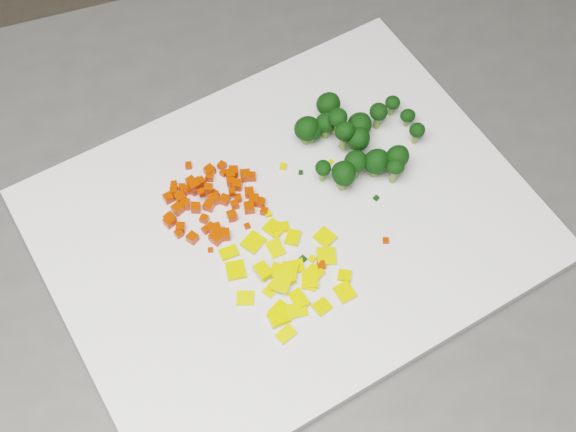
{
  "coord_description": "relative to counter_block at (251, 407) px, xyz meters",
  "views": [
    {
      "loc": [
        -0.11,
        0.16,
        1.58
      ],
      "look_at": [
        -0.06,
        0.54,
        0.92
      ],
      "focal_mm": 50.0,
      "sensor_mm": 36.0,
      "label": 1
    }
  ],
  "objects": [
    {
      "name": "counter_block",
      "position": [
        0.0,
        0.0,
        0.0
      ],
      "size": [
        1.19,
        0.93,
        0.9
      ],
      "primitive_type": "cube",
      "rotation": [
        0.0,
        0.0,
        0.18
      ],
      "color": "#484845",
      "rests_on": "ground"
    },
    {
      "name": "cutting_board",
      "position": [
        0.06,
        0.03,
        0.46
      ],
      "size": [
        0.55,
        0.5,
        0.01
      ],
      "primitive_type": "cube",
      "rotation": [
        0.0,
        0.0,
        0.4
      ],
      "color": "silver",
      "rests_on": "counter_block"
    },
    {
      "name": "carrot_pile",
      "position": [
        -0.01,
        0.06,
        0.48
      ],
      "size": [
        0.1,
        0.1,
        0.03
      ],
      "primitive_type": null,
      "color": "red",
      "rests_on": "cutting_board"
    },
    {
      "name": "pepper_pile",
      "position": [
        0.05,
        -0.03,
        0.47
      ],
      "size": [
        0.12,
        0.12,
        0.02
      ],
      "primitive_type": null,
      "color": "yellow",
      "rests_on": "cutting_board"
    },
    {
      "name": "broccoli_pile",
      "position": [
        0.14,
        0.11,
        0.49
      ],
      "size": [
        0.12,
        0.12,
        0.06
      ],
      "primitive_type": null,
      "color": "black",
      "rests_on": "cutting_board"
    },
    {
      "name": "carrot_cube_0",
      "position": [
        -0.01,
        0.09,
        0.47
      ],
      "size": [
        0.01,
        0.01,
        0.01
      ],
      "primitive_type": "cube",
      "rotation": [
        0.0,
        0.0,
        2.92
      ],
      "color": "red",
      "rests_on": "carrot_pile"
    },
    {
      "name": "carrot_cube_1",
      "position": [
        0.01,
        0.08,
        0.47
      ],
      "size": [
        0.01,
        0.01,
        0.01
      ],
      "primitive_type": "cube",
      "rotation": [
        0.0,
        0.0,
        1.33
      ],
      "color": "red",
      "rests_on": "carrot_pile"
    },
    {
      "name": "carrot_cube_2",
      "position": [
        -0.05,
        0.05,
        0.47
      ],
      "size": [
        0.01,
        0.01,
        0.01
      ],
      "primitive_type": "cube",
      "rotation": [
        0.0,
        0.0,
        2.21
      ],
      "color": "red",
      "rests_on": "carrot_pile"
    },
    {
      "name": "carrot_cube_3",
      "position": [
        0.04,
        0.06,
        0.47
      ],
      "size": [
        0.01,
        0.01,
        0.01
      ],
      "primitive_type": "cube",
      "rotation": [
        0.0,
        0.0,
        1.27
      ],
      "color": "red",
      "rests_on": "carrot_pile"
    },
    {
      "name": "carrot_cube_4",
      "position": [
        -0.03,
        0.08,
        0.47
      ],
      "size": [
        0.01,
        0.01,
        0.01
      ],
      "primitive_type": "cube",
      "rotation": [
        0.0,
        0.0,
        2.59
      ],
      "color": "red",
      "rests_on": "carrot_pile"
    },
    {
      "name": "carrot_cube_5",
      "position": [
        -0.01,
        0.03,
        0.47
      ],
      "size": [
        0.01,
        0.01,
        0.01
      ],
      "primitive_type": "cube",
      "rotation": [
        0.0,
        0.0,
        1.72
      ],
      "color": "red",
      "rests_on": "carrot_pile"
    },
    {
      "name": "carrot_cube_6",
      "position": [
        -0.05,
        0.05,
        0.47
      ],
      "size": [
        0.01,
        0.01,
        0.01
      ],
      "primitive_type": "cube",
      "rotation": [
        0.0,
        0.0,
        2.17
      ],
      "color": "red",
      "rests_on": "carrot_pile"
    },
    {
      "name": "carrot_cube_7",
      "position": [
        0.04,
        0.05,
        0.47
      ],
      "size": [
        0.01,
        0.01,
        0.01
      ],
      "primitive_type": "cube",
      "rotation": [
        0.0,
        0.0,
        2.69
      ],
      "color": "red",
      "rests_on": "carrot_pile"
    },
    {
      "name": "carrot_cube_8",
      "position": [
        0.01,
        0.09,
        0.47
      ],
      "size": [
        0.01,
        0.01,
        0.01
      ],
      "primitive_type": "cube",
      "rotation": [
        0.0,
        0.0,
        3.12
      ],
      "color": "red",
      "rests_on": "carrot_pile"
    },
    {
      "name": "carrot_cube_9",
      "position": [
        -0.01,
        0.06,
        0.47
      ],
      "size": [
        0.01,
        0.01,
        0.01
      ],
      "primitive_type": "cube",
      "rotation": [
        0.0,
        0.0,
        1.85
      ],
      "color": "red",
      "rests_on": "carrot_pile"
    },
    {
      "name": "carrot_cube_10",
      "position": [
        -0.05,
        0.08,
        0.47
      ],
      "size": [
        0.01,
        0.01,
        0.01
      ],
      "primitive_type": "cube",
      "rotation": [
        0.0,
        0.0,
        0.01
      ],
      "color": "red",
      "rests_on": "carrot_pile"
    },
    {
      "name": "carrot_cube_11",
      "position": [
        -0.0,
        0.02,
        0.47
      ],
      "size": [
        0.01,
        0.01,
        0.01
      ],
      "primitive_type": "cube",
      "rotation": [
        0.0,
        0.0,
        1.56
      ],
      "color": "red",
      "rests_on": "carrot_pile"
    },
    {
      "name": "carrot_cube_12",
      "position": [
        0.02,
        0.09,
        0.47
      ],
      "size": [
        0.01,
        0.01,
        0.01
      ],
      "primitive_type": "cube",
      "rotation": [
        0.0,
        0.0,
        1.09
      ],
      "color": "red",
      "rests_on": "carrot_pile"
    },
    {
      "name": "carrot_cube_13",
      "position": [
        -0.02,
        0.03,
        0.47
      ],
      "size": [
        0.01,
        0.01,
        0.01
      ],
      "primitive_type": "cube",
      "rotation": [
        0.0,
        0.0,
        0.56
      ],
      "color": "red",
      "rests_on": "carrot_pile"
    },
    {
      "name": "carrot_cube_14",
      "position": [
        -0.04,
        0.07,
        0.47
      ],
      "size": [
        0.01,
        0.01,
        0.01
      ],
      "primitive_type": "cube",
      "rotation": [
        0.0,
        0.0,
        0.41
      ],
      "color": "red",
      "rests_on": "carrot_pile"
    },
    {
      "name": "carrot_cube_15",
      "position": [
        0.0,
        0.04,
        0.47
      ],
      "size": [
        0.01,
        0.01,
        0.01
      ],
      "primitive_type": "cube",
      "rotation": [
        0.0,
        0.0,
        1.62
      ],
      "color": "red",
      "rests_on": "carrot_pile"
    },
    {
      "name": "carrot_cube_16",
      "position": [
        -0.02,
        0.09,
        0.47
      ],
      "size": [
        0.01,
        0.01,
        0.01
      ],
      "primitive_type": "cube",
      "rotation": [
        0.0,
        0.0,
        2.37
      ],
      "color": "red",
      "rests_on": "carrot_pile"
    },
    {
      "name": "carrot_cube_17",
      "position": [
        -0.03,
        0.03,
        0.47
      ],
      "size": [
        0.01,
        0.01,
        0.01
      ],
      "primitive_type": "cube",
      "rotation": [
        0.0,
        0.0,
        0.78
      ],
      "color": "red",
      "rests_on": "carrot_pile"
    },
    {
      "name": "carrot_cube_18",
      "position": [
        -0.03,
        0.06,
        0.47
      ],
      "size": [
        0.01,
        0.01,
        0.01
      ],
      "primitive_type": "cube",
      "rotation": [
        0.0,
        0.0,
        2.97
      ],
      "color": "red",
      "rests_on": "carrot_pile"
    },
    {
      "name": "carrot_cube_19",
      "position": [
        -0.01,
        0.02,
        0.47
      ],
      "size": [
        0.01,
        0.01,
        0.01
      ],
      "primitive_type": "cube",
      "rotation": [
        0.0,
        0.0,
        2.29
      ],
      "color": "red",
      "rests_on": "carrot_pile"
    },
    {
      "name": "carrot_cube_20",
      "position": [
        0.02,
        0.05,
        0.47
      ],
      "size": [
        0.01,
        0.01,
        0.01
      ],
      "primitive_type": "cube",
      "rotation": [
        0.0,
        0.0,
        0.01
      ],
      "color": "red",
      "rests_on": "carrot_pile"
    },
    {
      "name": "carrot_cube_21",
      "position": [
        -0.05,
        0.09,
        0.47
      ],
      "size": [
        0.01,
        0.01,
        0.01
      ],
      "primitive_type": "cube",
      "rotation": [
        0.0,
        0.0,
        1.64
      ],
      "color": "red",
      "rests_on": "carrot_pile"
    },
    {
      "name": "carrot_cube_22",
      "position": [
        -0.04,
        0.08,
        0.47
      ],
      "size": [
        0.01,
        0.01,
        0.01
      ],
      "primitive_type": "cube",
      "rotation": [
        0.0,
        0.0,
        0.67
      ],
      "color": "red",
      "rests_on": "carrot_pile"
    },
    {
      "name": "carrot_cube_23",
      "position": [
        -0.02,
        0.06,
        0.47
      ],
      "size": [
        0.01,
        0.01,
        0.01
      ],
      "primitive_type": "cube",
      "rotation": [
        0.0,
        0.0,
        1.06
      ],
      "color": "red",
      "rests_on": "carrot_pile"
    },
    {
      "name": "carrot_cube_24",
      "position": [
        -0.05,
        0.03,
        0.47
      ],
      "size": [
        0.01,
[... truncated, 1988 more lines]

